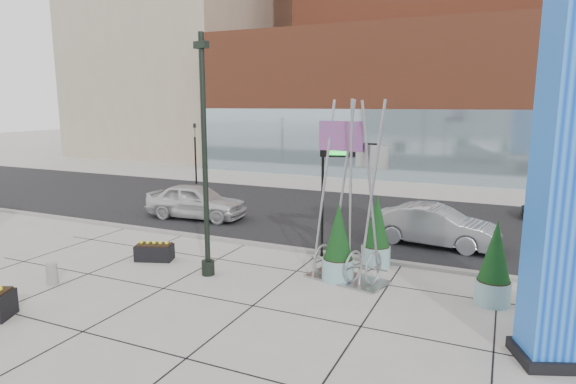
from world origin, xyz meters
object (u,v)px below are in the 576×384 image
at_px(concrete_bollard, 52,274).
at_px(public_art_sculpture, 349,235).
at_px(lamp_post, 205,180).
at_px(car_silver_mid, 435,226).
at_px(car_white_west, 196,201).
at_px(overhead_street_sign, 342,160).

bearing_deg(concrete_bollard, public_art_sculpture, 26.50).
height_order(lamp_post, public_art_sculpture, lamp_post).
distance_m(concrete_bollard, car_silver_mid, 13.37).
relative_size(public_art_sculpture, car_white_west, 1.15).
distance_m(public_art_sculpture, overhead_street_sign, 2.91).
xyz_separation_m(lamp_post, overhead_street_sign, (3.34, 3.26, 0.44)).
bearing_deg(car_white_west, lamp_post, -147.19).
bearing_deg(overhead_street_sign, lamp_post, -151.40).
bearing_deg(public_art_sculpture, lamp_post, -148.77).
distance_m(car_white_west, car_silver_mid, 10.92).
bearing_deg(lamp_post, car_silver_mid, 45.84).
bearing_deg(concrete_bollard, lamp_post, 34.61).
bearing_deg(lamp_post, public_art_sculpture, 17.99).
bearing_deg(car_silver_mid, car_white_west, 97.13).
distance_m(overhead_street_sign, car_white_west, 9.08).
distance_m(concrete_bollard, overhead_street_sign, 9.80).
bearing_deg(car_white_west, car_silver_mid, -94.49).
bearing_deg(concrete_bollard, car_silver_mid, 41.96).
xyz_separation_m(concrete_bollard, car_silver_mid, (9.93, 8.93, 0.44)).
height_order(overhead_street_sign, car_white_west, overhead_street_sign).
bearing_deg(concrete_bollard, car_white_west, 96.29).
bearing_deg(public_art_sculpture, car_silver_mid, 82.10).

